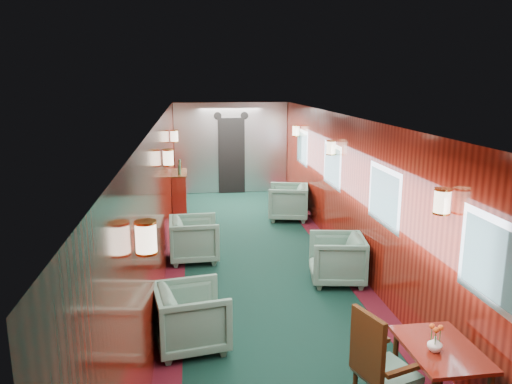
{
  "coord_description": "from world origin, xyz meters",
  "views": [
    {
      "loc": [
        -1.03,
        -7.2,
        2.97
      ],
      "look_at": [
        0.0,
        0.8,
        1.15
      ],
      "focal_mm": 35.0,
      "sensor_mm": 36.0,
      "label": 1
    }
  ],
  "objects_px": {
    "side_chair": "(378,363)",
    "armchair_right_near": "(337,259)",
    "dining_table": "(440,358)",
    "armchair_left_near": "(192,317)",
    "armchair_right_far": "(288,202)",
    "credenza": "(180,192)",
    "armchair_left_far": "(194,239)"
  },
  "relations": [
    {
      "from": "armchair_left_near",
      "to": "credenza",
      "type": "bearing_deg",
      "value": -7.45
    },
    {
      "from": "side_chair",
      "to": "armchair_right_far",
      "type": "xyz_separation_m",
      "value": [
        0.48,
        6.58,
        -0.2
      ]
    },
    {
      "from": "armchair_right_near",
      "to": "armchair_right_far",
      "type": "relative_size",
      "value": 0.95
    },
    {
      "from": "armchair_left_near",
      "to": "armchair_left_far",
      "type": "height_order",
      "value": "armchair_left_far"
    },
    {
      "from": "armchair_right_near",
      "to": "armchair_right_far",
      "type": "xyz_separation_m",
      "value": [
        -0.07,
        3.48,
        0.02
      ]
    },
    {
      "from": "side_chair",
      "to": "armchair_right_near",
      "type": "distance_m",
      "value": 3.15
    },
    {
      "from": "side_chair",
      "to": "armchair_left_far",
      "type": "relative_size",
      "value": 1.32
    },
    {
      "from": "armchair_left_near",
      "to": "armchair_right_far",
      "type": "bearing_deg",
      "value": -32.18
    },
    {
      "from": "armchair_left_far",
      "to": "armchair_left_near",
      "type": "bearing_deg",
      "value": 176.7
    },
    {
      "from": "dining_table",
      "to": "armchair_left_near",
      "type": "distance_m",
      "value": 2.64
    },
    {
      "from": "armchair_left_near",
      "to": "armchair_right_far",
      "type": "xyz_separation_m",
      "value": [
        2.09,
        5.08,
        0.02
      ]
    },
    {
      "from": "dining_table",
      "to": "credenza",
      "type": "relative_size",
      "value": 0.73
    },
    {
      "from": "side_chair",
      "to": "armchair_left_near",
      "type": "xyz_separation_m",
      "value": [
        -1.6,
        1.5,
        -0.22
      ]
    },
    {
      "from": "dining_table",
      "to": "armchair_right_near",
      "type": "xyz_separation_m",
      "value": [
        -0.05,
        3.05,
        -0.19
      ]
    },
    {
      "from": "credenza",
      "to": "armchair_right_far",
      "type": "bearing_deg",
      "value": -20.51
    },
    {
      "from": "armchair_right_near",
      "to": "armchair_left_near",
      "type": "bearing_deg",
      "value": -44.67
    },
    {
      "from": "credenza",
      "to": "armchair_left_far",
      "type": "xyz_separation_m",
      "value": [
        0.3,
        -3.15,
        -0.11
      ]
    },
    {
      "from": "credenza",
      "to": "armchair_right_far",
      "type": "xyz_separation_m",
      "value": [
        2.34,
        -0.87,
        -0.09
      ]
    },
    {
      "from": "side_chair",
      "to": "armchair_right_far",
      "type": "bearing_deg",
      "value": 67.19
    },
    {
      "from": "dining_table",
      "to": "armchair_right_near",
      "type": "bearing_deg",
      "value": 90.24
    },
    {
      "from": "dining_table",
      "to": "credenza",
      "type": "bearing_deg",
      "value": 107.66
    },
    {
      "from": "dining_table",
      "to": "credenza",
      "type": "height_order",
      "value": "credenza"
    },
    {
      "from": "armchair_left_near",
      "to": "armchair_right_far",
      "type": "relative_size",
      "value": 0.94
    },
    {
      "from": "side_chair",
      "to": "armchair_left_near",
      "type": "bearing_deg",
      "value": 118.33
    },
    {
      "from": "dining_table",
      "to": "armchair_right_far",
      "type": "height_order",
      "value": "armchair_right_far"
    },
    {
      "from": "dining_table",
      "to": "armchair_left_near",
      "type": "relative_size",
      "value": 1.12
    },
    {
      "from": "armchair_left_near",
      "to": "armchair_right_near",
      "type": "bearing_deg",
      "value": -63.28
    },
    {
      "from": "side_chair",
      "to": "armchair_left_far",
      "type": "xyz_separation_m",
      "value": [
        -1.55,
        4.3,
        -0.21
      ]
    },
    {
      "from": "armchair_left_near",
      "to": "armchair_right_near",
      "type": "distance_m",
      "value": 2.68
    },
    {
      "from": "credenza",
      "to": "armchair_left_far",
      "type": "relative_size",
      "value": 1.49
    },
    {
      "from": "dining_table",
      "to": "armchair_right_far",
      "type": "bearing_deg",
      "value": 90.35
    },
    {
      "from": "credenza",
      "to": "armchair_right_far",
      "type": "relative_size",
      "value": 1.44
    }
  ]
}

